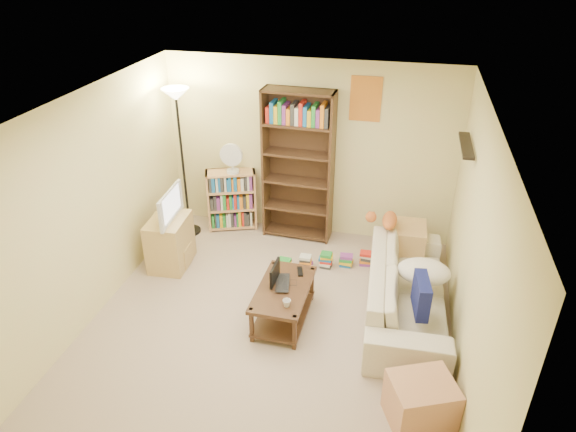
{
  "coord_description": "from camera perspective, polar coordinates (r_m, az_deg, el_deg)",
  "views": [
    {
      "loc": [
        1.23,
        -4.27,
        3.87
      ],
      "look_at": [
        0.06,
        0.71,
        1.05
      ],
      "focal_mm": 32.0,
      "sensor_mm": 36.0,
      "label": 1
    }
  ],
  "objects": [
    {
      "name": "side_table",
      "position": [
        6.9,
        12.76,
        -3.19
      ],
      "size": [
        0.52,
        0.52,
        0.58
      ],
      "primitive_type": "cube",
      "rotation": [
        0.0,
        0.0,
        0.02
      ],
      "color": "tan",
      "rests_on": "ground"
    },
    {
      "name": "room",
      "position": [
        4.99,
        -2.47,
        2.03
      ],
      "size": [
        4.5,
        4.54,
        2.52
      ],
      "color": "tan",
      "rests_on": "ground"
    },
    {
      "name": "laptop_screen",
      "position": [
        5.72,
        -1.47,
        -6.33
      ],
      "size": [
        0.02,
        0.33,
        0.22
      ],
      "primitive_type": "cube",
      "rotation": [
        0.0,
        0.0,
        -0.02
      ],
      "color": "white",
      "rests_on": "laptop"
    },
    {
      "name": "mug",
      "position": [
        5.44,
        -0.14,
        -9.66
      ],
      "size": [
        0.12,
        0.12,
        0.08
      ],
      "primitive_type": "imported",
      "rotation": [
        0.0,
        0.0,
        -0.19
      ],
      "color": "silver",
      "rests_on": "coffee_table"
    },
    {
      "name": "tall_bookshelf",
      "position": [
        7.02,
        1.11,
        5.88
      ],
      "size": [
        0.97,
        0.36,
        2.14
      ],
      "rotation": [
        0.0,
        0.0,
        -0.04
      ],
      "color": "#45301A",
      "rests_on": "ground"
    },
    {
      "name": "sofa",
      "position": [
        6.04,
        13.07,
        -7.96
      ],
      "size": [
        2.29,
        1.05,
        0.65
      ],
      "primitive_type": "imported",
      "rotation": [
        0.0,
        0.0,
        1.61
      ],
      "color": "beige",
      "rests_on": "ground"
    },
    {
      "name": "end_cabinet",
      "position": [
        4.98,
        14.54,
        -19.37
      ],
      "size": [
        0.69,
        0.64,
        0.46
      ],
      "primitive_type": "cube",
      "rotation": [
        0.0,
        0.0,
        0.41
      ],
      "color": "tan",
      "rests_on": "ground"
    },
    {
      "name": "short_bookshelf",
      "position": [
        7.56,
        -6.26,
        1.79
      ],
      "size": [
        0.76,
        0.51,
        0.91
      ],
      "rotation": [
        0.0,
        0.0,
        0.35
      ],
      "color": "tan",
      "rests_on": "ground"
    },
    {
      "name": "television",
      "position": [
        6.61,
        -13.48,
        1.18
      ],
      "size": [
        0.72,
        0.18,
        0.41
      ],
      "primitive_type": "imported",
      "rotation": [
        0.0,
        0.0,
        1.63
      ],
      "color": "black",
      "rests_on": "tv_stand"
    },
    {
      "name": "book_stacks",
      "position": [
        6.81,
        4.43,
        -4.96
      ],
      "size": [
        1.21,
        0.48,
        0.21
      ],
      "color": "red",
      "rests_on": "ground"
    },
    {
      "name": "desk_fan",
      "position": [
        7.22,
        -6.29,
        6.44
      ],
      "size": [
        0.32,
        0.18,
        0.44
      ],
      "color": "silver",
      "rests_on": "short_bookshelf"
    },
    {
      "name": "laptop",
      "position": [
        5.76,
        -0.07,
        -7.5
      ],
      "size": [
        0.45,
        0.37,
        0.03
      ],
      "primitive_type": "imported",
      "rotation": [
        0.0,
        0.0,
        1.76
      ],
      "color": "black",
      "rests_on": "coffee_table"
    },
    {
      "name": "tv_stand",
      "position": [
        6.88,
        -12.97,
        -2.85
      ],
      "size": [
        0.49,
        0.66,
        0.68
      ],
      "primitive_type": "cube",
      "rotation": [
        0.0,
        0.0,
        0.06
      ],
      "color": "tan",
      "rests_on": "ground"
    },
    {
      "name": "coffee_table",
      "position": [
        5.81,
        -0.51,
        -9.17
      ],
      "size": [
        0.58,
        1.01,
        0.44
      ],
      "rotation": [
        0.0,
        0.0,
        -0.02
      ],
      "color": "#43261A",
      "rests_on": "ground"
    },
    {
      "name": "cream_blanket",
      "position": [
        5.97,
        14.84,
        -6.0
      ],
      "size": [
        0.6,
        0.43,
        0.26
      ],
      "primitive_type": "ellipsoid",
      "color": "silver",
      "rests_on": "sofa"
    },
    {
      "name": "floor_lamp",
      "position": [
        7.04,
        -12.09,
        10.31
      ],
      "size": [
        0.36,
        0.36,
        2.14
      ],
      "color": "black",
      "rests_on": "ground"
    },
    {
      "name": "navy_pillow",
      "position": [
        5.49,
        14.58,
        -8.54
      ],
      "size": [
        0.19,
        0.44,
        0.38
      ],
      "primitive_type": "cube",
      "rotation": [
        0.0,
        0.0,
        1.71
      ],
      "color": "#131855",
      "rests_on": "sofa"
    },
    {
      "name": "tabby_cat",
      "position": [
        6.53,
        10.88,
        -0.4
      ],
      "size": [
        0.51,
        0.2,
        0.18
      ],
      "color": "#C46029",
      "rests_on": "sofa"
    },
    {
      "name": "tv_remote",
      "position": [
        5.95,
        1.35,
        -6.18
      ],
      "size": [
        0.1,
        0.19,
        0.02
      ],
      "primitive_type": "cube",
      "rotation": [
        0.0,
        0.0,
        0.28
      ],
      "color": "black",
      "rests_on": "coffee_table"
    }
  ]
}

